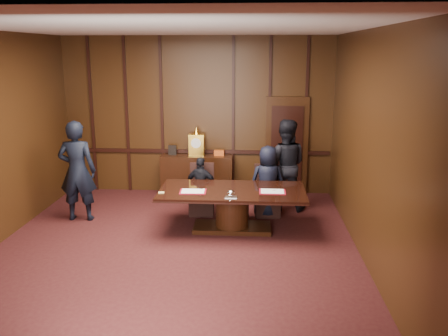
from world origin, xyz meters
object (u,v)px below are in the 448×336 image
at_px(witness_right, 285,165).
at_px(conference_table, 232,203).
at_px(witness_left, 77,171).
at_px(sideboard, 197,173).
at_px(signatory_left, 201,186).
at_px(signatory_right, 268,181).

bearing_deg(witness_right, conference_table, 58.08).
bearing_deg(witness_left, sideboard, -141.94).
height_order(signatory_left, signatory_right, signatory_right).
xyz_separation_m(witness_left, witness_right, (3.95, 0.90, -0.03)).
bearing_deg(sideboard, signatory_right, -41.28).
height_order(signatory_left, witness_right, witness_right).
distance_m(sideboard, conference_table, 2.34).
xyz_separation_m(sideboard, witness_left, (-2.05, -1.80, 0.48)).
bearing_deg(signatory_left, witness_left, 23.03).
bearing_deg(signatory_left, sideboard, -67.30).
height_order(sideboard, signatory_right, sideboard).
height_order(conference_table, signatory_left, signatory_left).
bearing_deg(conference_table, sideboard, 112.60).
bearing_deg(witness_right, sideboard, -18.83).
xyz_separation_m(conference_table, witness_right, (1.00, 1.26, 0.42)).
xyz_separation_m(signatory_left, signatory_right, (1.30, 0.00, 0.12)).
height_order(sideboard, witness_right, witness_right).
relative_size(sideboard, witness_right, 0.86).
height_order(sideboard, witness_left, witness_left).
xyz_separation_m(conference_table, witness_left, (-2.95, 0.36, 0.45)).
bearing_deg(signatory_right, witness_right, -136.12).
bearing_deg(signatory_left, conference_table, 141.41).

